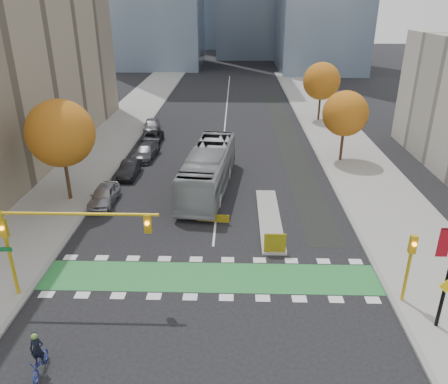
# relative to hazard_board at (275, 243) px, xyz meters

# --- Properties ---
(ground) EXTENTS (300.00, 300.00, 0.00)m
(ground) POSITION_rel_hazard_board_xyz_m (-4.00, -4.20, -0.80)
(ground) COLOR black
(ground) RESTS_ON ground
(sidewalk_west) EXTENTS (7.00, 120.00, 0.15)m
(sidewalk_west) POSITION_rel_hazard_board_xyz_m (-17.50, 15.80, -0.73)
(sidewalk_west) COLOR gray
(sidewalk_west) RESTS_ON ground
(sidewalk_east) EXTENTS (7.00, 120.00, 0.15)m
(sidewalk_east) POSITION_rel_hazard_board_xyz_m (9.50, 15.80, -0.73)
(sidewalk_east) COLOR gray
(sidewalk_east) RESTS_ON ground
(curb_west) EXTENTS (0.30, 120.00, 0.16)m
(curb_west) POSITION_rel_hazard_board_xyz_m (-14.00, 15.80, -0.73)
(curb_west) COLOR gray
(curb_west) RESTS_ON ground
(curb_east) EXTENTS (0.30, 120.00, 0.16)m
(curb_east) POSITION_rel_hazard_board_xyz_m (6.00, 15.80, -0.73)
(curb_east) COLOR gray
(curb_east) RESTS_ON ground
(bike_crossing) EXTENTS (20.00, 3.00, 0.01)m
(bike_crossing) POSITION_rel_hazard_board_xyz_m (-4.00, -2.70, -0.79)
(bike_crossing) COLOR #287B37
(bike_crossing) RESTS_ON ground
(centre_line) EXTENTS (0.15, 70.00, 0.01)m
(centre_line) POSITION_rel_hazard_board_xyz_m (-4.00, 35.80, -0.80)
(centre_line) COLOR silver
(centre_line) RESTS_ON ground
(bike_lane_paint) EXTENTS (2.50, 50.00, 0.01)m
(bike_lane_paint) POSITION_rel_hazard_board_xyz_m (3.50, 25.80, -0.80)
(bike_lane_paint) COLOR black
(bike_lane_paint) RESTS_ON ground
(median_island) EXTENTS (1.60, 10.00, 0.16)m
(median_island) POSITION_rel_hazard_board_xyz_m (0.00, 4.80, -0.72)
(median_island) COLOR gray
(median_island) RESTS_ON ground
(hazard_board) EXTENTS (1.40, 0.12, 1.30)m
(hazard_board) POSITION_rel_hazard_board_xyz_m (0.00, 0.00, 0.00)
(hazard_board) COLOR yellow
(hazard_board) RESTS_ON median_island
(tree_west) EXTENTS (5.20, 5.20, 8.22)m
(tree_west) POSITION_rel_hazard_board_xyz_m (-16.00, 7.80, 4.82)
(tree_west) COLOR #332114
(tree_west) RESTS_ON ground
(tree_east_near) EXTENTS (4.40, 4.40, 7.08)m
(tree_east_near) POSITION_rel_hazard_board_xyz_m (8.00, 17.80, 4.06)
(tree_east_near) COLOR #332114
(tree_east_near) RESTS_ON ground
(tree_east_far) EXTENTS (4.80, 4.80, 7.65)m
(tree_east_far) POSITION_rel_hazard_board_xyz_m (8.50, 33.80, 4.44)
(tree_east_far) COLOR #332114
(tree_east_far) RESTS_ON ground
(traffic_signal_west) EXTENTS (8.53, 0.56, 5.20)m
(traffic_signal_west) POSITION_rel_hazard_board_xyz_m (-11.93, -4.71, 3.23)
(traffic_signal_west) COLOR #BF9914
(traffic_signal_west) RESTS_ON ground
(traffic_signal_east) EXTENTS (0.35, 0.43, 4.10)m
(traffic_signal_east) POSITION_rel_hazard_board_xyz_m (6.50, -4.71, 1.93)
(traffic_signal_east) COLOR #BF9914
(traffic_signal_east) RESTS_ON ground
(cyclist) EXTENTS (0.79, 1.89, 2.13)m
(cyclist) POSITION_rel_hazard_board_xyz_m (-11.00, -10.03, -0.09)
(cyclist) COLOR navy
(cyclist) RESTS_ON ground
(bus) EXTENTS (4.49, 13.41, 3.66)m
(bus) POSITION_rel_hazard_board_xyz_m (-4.85, 10.32, 1.03)
(bus) COLOR #979B9E
(bus) RESTS_ON ground
(parked_car_a) EXTENTS (1.82, 4.49, 1.53)m
(parked_car_a) POSITION_rel_hazard_board_xyz_m (-13.00, 7.12, -0.04)
(parked_car_a) COLOR #A1A0A5
(parked_car_a) RESTS_ON ground
(parked_car_b) EXTENTS (1.47, 4.20, 1.38)m
(parked_car_b) POSITION_rel_hazard_board_xyz_m (-12.34, 13.11, -0.11)
(parked_car_b) COLOR black
(parked_car_b) RESTS_ON ground
(parked_car_c) EXTENTS (2.46, 5.12, 1.44)m
(parked_car_c) POSITION_rel_hazard_board_xyz_m (-11.78, 18.11, -0.08)
(parked_car_c) COLOR #444448
(parked_car_c) RESTS_ON ground
(parked_car_d) EXTENTS (2.22, 4.77, 1.32)m
(parked_car_d) POSITION_rel_hazard_board_xyz_m (-12.09, 23.11, -0.14)
(parked_car_d) COLOR black
(parked_car_d) RESTS_ON ground
(parked_car_e) EXTENTS (2.23, 4.67, 1.54)m
(parked_car_e) POSITION_rel_hazard_board_xyz_m (-13.00, 28.11, -0.03)
(parked_car_e) COLOR #9C9CA1
(parked_car_e) RESTS_ON ground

